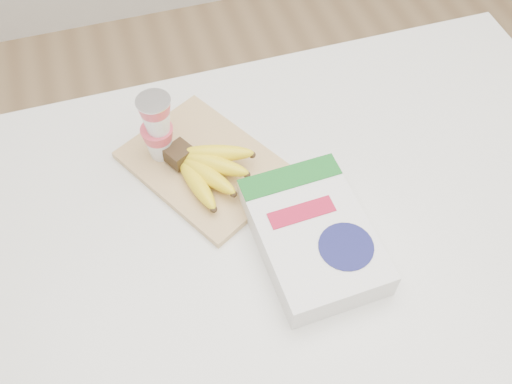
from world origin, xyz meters
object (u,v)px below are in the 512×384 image
cutting_board (205,165)px  bananas (206,167)px  yogurt_stack (157,127)px  table (293,314)px  cereal_box (313,235)px

cutting_board → bananas: 0.05m
bananas → yogurt_stack: size_ratio=1.18×
table → bananas: size_ratio=7.20×
bananas → cereal_box: bananas is taller
table → cutting_board: bearing=135.0°
table → yogurt_stack: yogurt_stack is taller
yogurt_stack → cereal_box: yogurt_stack is taller
bananas → table: bearing=-37.8°
yogurt_stack → cereal_box: size_ratio=0.52×
cutting_board → yogurt_stack: 0.13m
cutting_board → bananas: (-0.00, -0.03, 0.03)m
table → yogurt_stack: size_ratio=8.50×
cutting_board → yogurt_stack: (-0.08, 0.05, 0.09)m
yogurt_stack → cereal_box: 0.36m
cutting_board → yogurt_stack: size_ratio=2.03×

